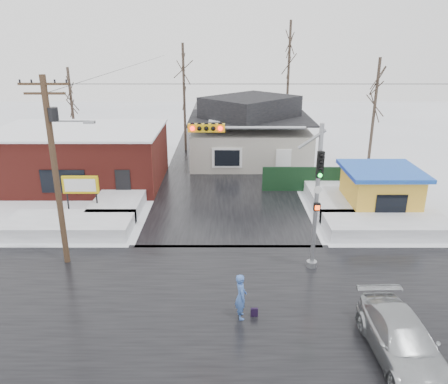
{
  "coord_description": "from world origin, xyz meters",
  "views": [
    {
      "loc": [
        -0.23,
        -15.68,
        10.52
      ],
      "look_at": [
        -0.24,
        5.38,
        3.0
      ],
      "focal_mm": 35.0,
      "sensor_mm": 36.0,
      "label": 1
    }
  ],
  "objects_px": {
    "marquee_sign": "(81,186)",
    "kiosk": "(380,190)",
    "utility_pole": "(56,162)",
    "pedestrian": "(241,297)",
    "car": "(402,341)",
    "traffic_signal": "(283,178)"
  },
  "relations": [
    {
      "from": "marquee_sign",
      "to": "kiosk",
      "type": "height_order",
      "value": "kiosk"
    },
    {
      "from": "utility_pole",
      "to": "kiosk",
      "type": "bearing_deg",
      "value": 20.44
    },
    {
      "from": "kiosk",
      "to": "pedestrian",
      "type": "bearing_deg",
      "value": -129.45
    },
    {
      "from": "marquee_sign",
      "to": "car",
      "type": "xyz_separation_m",
      "value": [
        14.86,
        -12.86,
        -1.2
      ]
    },
    {
      "from": "marquee_sign",
      "to": "car",
      "type": "distance_m",
      "value": 19.69
    },
    {
      "from": "car",
      "to": "kiosk",
      "type": "bearing_deg",
      "value": 72.8
    },
    {
      "from": "traffic_signal",
      "to": "marquee_sign",
      "type": "xyz_separation_m",
      "value": [
        -11.43,
        6.53,
        -2.62
      ]
    },
    {
      "from": "kiosk",
      "to": "pedestrian",
      "type": "relative_size",
      "value": 2.42
    },
    {
      "from": "utility_pole",
      "to": "pedestrian",
      "type": "bearing_deg",
      "value": -28.51
    },
    {
      "from": "car",
      "to": "pedestrian",
      "type": "bearing_deg",
      "value": 154.81
    },
    {
      "from": "kiosk",
      "to": "traffic_signal",
      "type": "bearing_deg",
      "value": -135.16
    },
    {
      "from": "kiosk",
      "to": "car",
      "type": "bearing_deg",
      "value": -105.23
    },
    {
      "from": "traffic_signal",
      "to": "kiosk",
      "type": "xyz_separation_m",
      "value": [
        7.07,
        7.03,
        -3.08
      ]
    },
    {
      "from": "traffic_signal",
      "to": "pedestrian",
      "type": "bearing_deg",
      "value": -116.66
    },
    {
      "from": "marquee_sign",
      "to": "kiosk",
      "type": "distance_m",
      "value": 18.51
    },
    {
      "from": "marquee_sign",
      "to": "pedestrian",
      "type": "distance_m",
      "value": 14.16
    },
    {
      "from": "utility_pole",
      "to": "pedestrian",
      "type": "height_order",
      "value": "utility_pole"
    },
    {
      "from": "traffic_signal",
      "to": "utility_pole",
      "type": "bearing_deg",
      "value": 177.05
    },
    {
      "from": "kiosk",
      "to": "utility_pole",
      "type": "bearing_deg",
      "value": -159.56
    },
    {
      "from": "utility_pole",
      "to": "pedestrian",
      "type": "xyz_separation_m",
      "value": [
        8.35,
        -4.54,
        -4.16
      ]
    },
    {
      "from": "utility_pole",
      "to": "car",
      "type": "bearing_deg",
      "value": -26.48
    },
    {
      "from": "utility_pole",
      "to": "pedestrian",
      "type": "relative_size",
      "value": 4.74
    }
  ]
}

